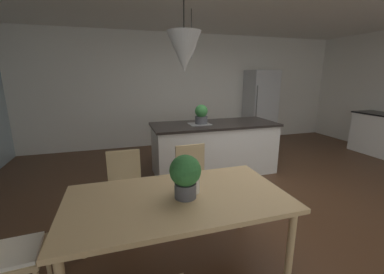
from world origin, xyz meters
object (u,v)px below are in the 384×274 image
object	(u,v)px
dining_table	(178,203)
vase_on_dining_table	(192,184)
kitchen_island	(214,147)
potted_plant_on_island	(201,115)
refrigerator	(260,106)
chair_window_end	(3,253)
potted_plant_on_table	(185,174)
chair_far_right	(194,178)
chair_far_left	(125,187)

from	to	relation	value
dining_table	vase_on_dining_table	distance (m)	0.20
dining_table	vase_on_dining_table	bearing A→B (deg)	17.61
kitchen_island	potted_plant_on_island	size ratio (longest dim) A/B	6.52
refrigerator	chair_window_end	bearing A→B (deg)	-139.32
potted_plant_on_table	vase_on_dining_table	size ratio (longest dim) A/B	2.39
dining_table	chair_far_right	bearing A→B (deg)	64.57
vase_on_dining_table	dining_table	bearing A→B (deg)	-162.39
dining_table	refrigerator	bearing A→B (deg)	50.38
chair_far_left	vase_on_dining_table	world-z (taller)	vase_on_dining_table
dining_table	vase_on_dining_table	xyz separation A→B (m)	(0.14, 0.04, 0.14)
dining_table	chair_window_end	distance (m)	1.30
dining_table	chair_far_right	size ratio (longest dim) A/B	2.11
kitchen_island	vase_on_dining_table	size ratio (longest dim) A/B	14.19
chair_window_end	potted_plant_on_island	bearing A→B (deg)	43.27
chair_far_right	kitchen_island	world-z (taller)	kitchen_island
chair_window_end	kitchen_island	world-z (taller)	kitchen_island
refrigerator	potted_plant_on_island	xyz separation A→B (m)	(-2.24, -1.75, 0.14)
dining_table	chair_far_left	world-z (taller)	chair_far_left
chair_far_left	potted_plant_on_table	distance (m)	1.11
dining_table	vase_on_dining_table	size ratio (longest dim) A/B	11.96
chair_far_left	refrigerator	xyz separation A→B (m)	(3.59, 2.97, 0.45)
chair_window_end	potted_plant_on_island	world-z (taller)	potted_plant_on_island
potted_plant_on_table	vase_on_dining_table	xyz separation A→B (m)	(0.08, 0.07, -0.13)
chair_window_end	vase_on_dining_table	xyz separation A→B (m)	(1.43, 0.05, 0.32)
chair_far_left	potted_plant_on_table	world-z (taller)	potted_plant_on_table
chair_far_right	potted_plant_on_table	xyz separation A→B (m)	(-0.35, -0.90, 0.45)
chair_far_left	dining_table	bearing A→B (deg)	-64.54
vase_on_dining_table	chair_far_right	bearing A→B (deg)	71.50
dining_table	refrigerator	xyz separation A→B (m)	(3.17, 3.83, 0.27)
chair_window_end	potted_plant_on_island	distance (m)	3.11
kitchen_island	refrigerator	world-z (taller)	refrigerator
chair_window_end	vase_on_dining_table	bearing A→B (deg)	1.88
dining_table	refrigerator	world-z (taller)	refrigerator
potted_plant_on_table	refrigerator	bearing A→B (deg)	51.12
chair_window_end	potted_plant_on_table	xyz separation A→B (m)	(1.35, -0.03, 0.45)
kitchen_island	vase_on_dining_table	world-z (taller)	kitchen_island
dining_table	potted_plant_on_table	bearing A→B (deg)	-28.82
chair_far_left	potted_plant_on_island	xyz separation A→B (m)	(1.34, 1.22, 0.59)
refrigerator	vase_on_dining_table	world-z (taller)	refrigerator
chair_far_left	refrigerator	size ratio (longest dim) A/B	0.47
kitchen_island	potted_plant_on_island	xyz separation A→B (m)	(-0.25, 0.00, 0.61)
refrigerator	potted_plant_on_island	distance (m)	2.85
dining_table	chair_far_right	world-z (taller)	chair_far_right
potted_plant_on_table	potted_plant_on_island	bearing A→B (deg)	67.61
chair_window_end	refrigerator	world-z (taller)	refrigerator
chair_far_left	refrigerator	bearing A→B (deg)	39.61
chair_far_right	potted_plant_on_table	size ratio (longest dim) A/B	2.36
potted_plant_on_island	chair_far_right	bearing A→B (deg)	-113.00
dining_table	potted_plant_on_table	distance (m)	0.28
chair_window_end	kitchen_island	distance (m)	3.23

